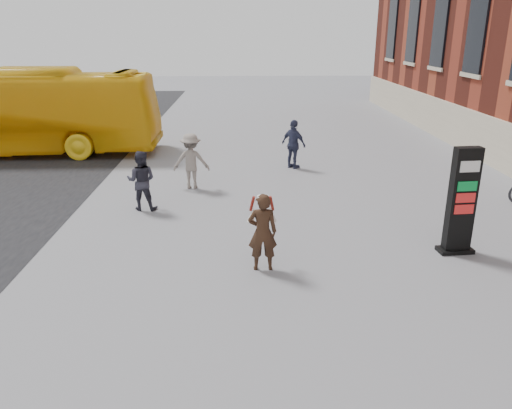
{
  "coord_description": "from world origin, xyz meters",
  "views": [
    {
      "loc": [
        -0.19,
        -9.24,
        4.92
      ],
      "look_at": [
        0.13,
        1.58,
        1.14
      ],
      "focal_mm": 35.0,
      "sensor_mm": 36.0,
      "label": 1
    }
  ],
  "objects_px": {
    "pedestrian_c": "(294,144)",
    "pedestrian_a": "(141,181)",
    "pedestrian_b": "(191,161)",
    "info_pylon": "(462,201)",
    "bus": "(4,112)",
    "woman": "(262,231)"
  },
  "relations": [
    {
      "from": "pedestrian_a",
      "to": "pedestrian_b",
      "type": "xyz_separation_m",
      "value": [
        1.24,
        2.05,
        0.04
      ]
    },
    {
      "from": "bus",
      "to": "pedestrian_a",
      "type": "xyz_separation_m",
      "value": [
        6.95,
        -7.26,
        -0.89
      ]
    },
    {
      "from": "bus",
      "to": "pedestrian_a",
      "type": "bearing_deg",
      "value": -136.65
    },
    {
      "from": "info_pylon",
      "to": "pedestrian_c",
      "type": "bearing_deg",
      "value": 106.61
    },
    {
      "from": "pedestrian_a",
      "to": "pedestrian_b",
      "type": "distance_m",
      "value": 2.39
    },
    {
      "from": "bus",
      "to": "pedestrian_a",
      "type": "distance_m",
      "value": 10.08
    },
    {
      "from": "bus",
      "to": "pedestrian_c",
      "type": "relative_size",
      "value": 6.88
    },
    {
      "from": "pedestrian_c",
      "to": "pedestrian_a",
      "type": "bearing_deg",
      "value": 87.35
    },
    {
      "from": "info_pylon",
      "to": "pedestrian_c",
      "type": "height_order",
      "value": "info_pylon"
    },
    {
      "from": "pedestrian_b",
      "to": "pedestrian_c",
      "type": "xyz_separation_m",
      "value": [
        3.6,
        2.41,
        0.0
      ]
    },
    {
      "from": "woman",
      "to": "pedestrian_b",
      "type": "xyz_separation_m",
      "value": [
        -2.07,
        6.01,
        0.02
      ]
    },
    {
      "from": "pedestrian_b",
      "to": "woman",
      "type": "bearing_deg",
      "value": 109.01
    },
    {
      "from": "pedestrian_b",
      "to": "pedestrian_c",
      "type": "relative_size",
      "value": 1.0
    },
    {
      "from": "pedestrian_a",
      "to": "pedestrian_c",
      "type": "height_order",
      "value": "pedestrian_c"
    },
    {
      "from": "info_pylon",
      "to": "pedestrian_c",
      "type": "relative_size",
      "value": 1.38
    },
    {
      "from": "info_pylon",
      "to": "bus",
      "type": "distance_m",
      "value": 18.16
    },
    {
      "from": "pedestrian_c",
      "to": "woman",
      "type": "bearing_deg",
      "value": 124.38
    },
    {
      "from": "bus",
      "to": "pedestrian_c",
      "type": "distance_m",
      "value": 12.13
    },
    {
      "from": "bus",
      "to": "woman",
      "type": "bearing_deg",
      "value": -137.97
    },
    {
      "from": "info_pylon",
      "to": "bus",
      "type": "xyz_separation_m",
      "value": [
        -14.82,
        10.48,
        0.5
      ]
    },
    {
      "from": "woman",
      "to": "pedestrian_c",
      "type": "distance_m",
      "value": 8.57
    },
    {
      "from": "pedestrian_b",
      "to": "bus",
      "type": "bearing_deg",
      "value": -32.49
    }
  ]
}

